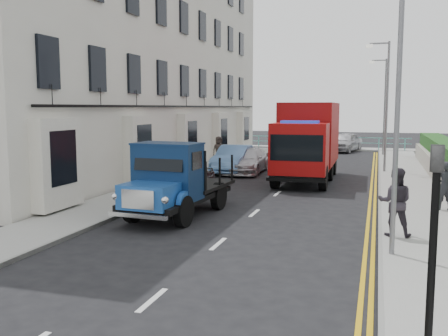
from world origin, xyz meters
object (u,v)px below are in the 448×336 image
lamp_far (383,101)px  bedford_lorry (170,185)px  lamp_mid (385,99)px  parked_car_front (180,180)px  red_lorry (308,139)px  lamp_near (393,88)px  pedestrian_east_near (445,186)px

lamp_far → bedford_lorry: (-6.54, -23.62, -2.89)m
lamp_mid → parked_car_front: 12.93m
lamp_mid → parked_car_front: size_ratio=1.75×
lamp_mid → red_lorry: (-3.52, -3.79, -1.99)m
lamp_near → pedestrian_east_near: lamp_near is taller
lamp_mid → lamp_near: bearing=-90.0°
lamp_far → parked_car_front: (-7.78, -19.78, -3.31)m
lamp_near → parked_car_front: (-7.78, 6.22, -3.31)m
parked_car_front → lamp_mid: bearing=58.0°
lamp_mid → red_lorry: 5.54m
lamp_far → lamp_near: bearing=-90.0°
bedford_lorry → parked_car_front: 4.05m
bedford_lorry → red_lorry: bearing=77.3°
bedford_lorry → pedestrian_east_near: 9.14m
red_lorry → pedestrian_east_near: red_lorry is taller
pedestrian_east_near → bedford_lorry: bearing=14.2°
parked_car_front → red_lorry: bearing=61.1°
lamp_mid → bedford_lorry: (-6.54, -13.62, -2.89)m
red_lorry → parked_car_front: bearing=-125.9°
lamp_mid → lamp_far: same height
red_lorry → lamp_far: bearing=75.1°
red_lorry → lamp_near: bearing=-74.5°
lamp_near → bedford_lorry: 7.53m
lamp_near → pedestrian_east_near: 6.86m
bedford_lorry → parked_car_front: bearing=112.2°
lamp_near → lamp_mid: 16.00m
lamp_mid → lamp_far: (0.00, 10.00, 0.00)m
lamp_mid → lamp_far: bearing=90.0°
lamp_far → red_lorry: size_ratio=0.97×
lamp_near → parked_car_front: bearing=141.4°
lamp_near → red_lorry: (-3.52, 12.21, -1.99)m
red_lorry → parked_car_front: (-4.26, -6.00, -1.32)m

